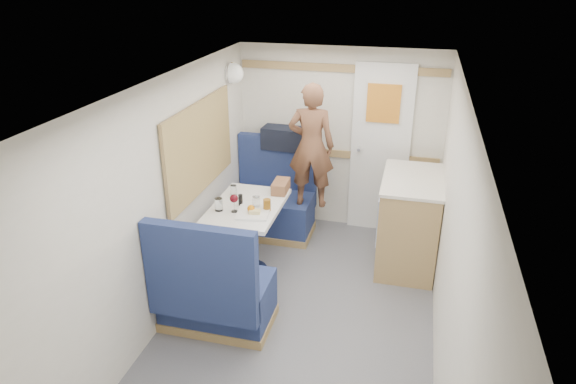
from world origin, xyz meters
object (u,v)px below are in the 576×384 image
(tumbler_right, at_px, (256,202))
(beer_glass, at_px, (267,205))
(cheese_block, at_px, (255,212))
(bread_loaf, at_px, (281,186))
(tumbler_mid, at_px, (234,190))
(bench_far, at_px, (273,206))
(pepper_grinder, at_px, (241,200))
(tray, at_px, (254,211))
(dome_light, at_px, (233,73))
(galley_counter, at_px, (408,221))
(wine_glass, at_px, (234,199))
(bench_near, at_px, (214,296))
(duffel_bag, at_px, (285,138))
(tumbler_left, at_px, (219,204))
(dinette_table, at_px, (247,220))
(person, at_px, (311,146))
(orange_fruit, at_px, (251,209))

(tumbler_right, distance_m, beer_glass, 0.11)
(cheese_block, height_order, bread_loaf, bread_loaf)
(tumbler_mid, bearing_deg, bench_far, 74.16)
(tumbler_right, bearing_deg, pepper_grinder, 171.56)
(tray, height_order, bread_loaf, bread_loaf)
(bench_far, distance_m, dome_light, 1.50)
(tumbler_right, bearing_deg, bench_far, 96.64)
(dome_light, xyz_separation_m, galley_counter, (1.86, -0.30, -1.28))
(galley_counter, relative_size, wine_glass, 5.48)
(bench_near, bearing_deg, tray, 81.70)
(bench_near, distance_m, duffel_bag, 2.11)
(tumbler_left, height_order, pepper_grinder, tumbler_left)
(dinette_table, xyz_separation_m, bread_loaf, (0.22, 0.38, 0.21))
(beer_glass, bearing_deg, dinette_table, 163.97)
(person, height_order, duffel_bag, person)
(bench_far, distance_m, cheese_block, 1.15)
(tray, xyz_separation_m, orange_fruit, (-0.01, -0.04, 0.04))
(galley_counter, bearing_deg, bread_loaf, -171.99)
(tumbler_right, bearing_deg, cheese_block, -77.34)
(pepper_grinder, relative_size, bread_loaf, 0.41)
(dome_light, height_order, tumbler_right, dome_light)
(dome_light, bearing_deg, tumbler_right, -60.91)
(dinette_table, height_order, cheese_block, cheese_block)
(galley_counter, height_order, wine_glass, galley_counter)
(dome_light, distance_m, cheese_block, 1.53)
(dome_light, relative_size, person, 0.16)
(tray, distance_m, orange_fruit, 0.06)
(tumbler_mid, distance_m, tumbler_right, 0.37)
(cheese_block, bearing_deg, tumbler_right, 102.66)
(tumbler_mid, bearing_deg, beer_glass, -31.06)
(dinette_table, distance_m, person, 1.00)
(dinette_table, distance_m, bread_loaf, 0.48)
(wine_glass, distance_m, pepper_grinder, 0.16)
(bench_far, bearing_deg, tumbler_left, -101.31)
(bench_far, bearing_deg, person, -16.87)
(galley_counter, bearing_deg, pepper_grinder, -159.56)
(wine_glass, bearing_deg, orange_fruit, -1.80)
(person, xyz_separation_m, pepper_grinder, (-0.50, -0.75, -0.32))
(cheese_block, bearing_deg, beer_glass, 58.01)
(duffel_bag, bearing_deg, galley_counter, -19.04)
(bench_far, distance_m, orange_fruit, 1.13)
(galley_counter, distance_m, beer_glass, 1.43)
(cheese_block, xyz_separation_m, tumbler_right, (-0.03, 0.14, 0.02))
(dinette_table, bearing_deg, tumbler_mid, 136.41)
(dome_light, height_order, bread_loaf, dome_light)
(galley_counter, bearing_deg, dome_light, 170.82)
(dome_light, xyz_separation_m, wine_glass, (0.33, -1.01, -0.91))
(tray, bearing_deg, cheese_block, -64.01)
(dome_light, bearing_deg, dinette_table, -65.35)
(bench_far, height_order, tumbler_right, bench_far)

